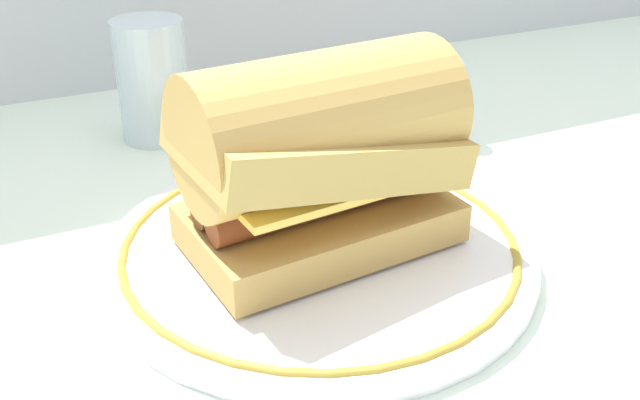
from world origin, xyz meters
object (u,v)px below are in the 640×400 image
Objects in this scene: salt_shaker at (445,98)px; drinking_glass at (153,89)px; plate at (320,248)px; sausage_sandwich at (320,152)px.

drinking_glass is at bearing 154.29° from salt_shaker.
drinking_glass is (-0.05, 0.25, 0.04)m from plate.
drinking_glass is at bearing 95.42° from sausage_sandwich.
drinking_glass reaches higher than salt_shaker.
plate is 2.66× the size of drinking_glass.
sausage_sandwich is 2.25× the size of salt_shaker.
drinking_glass is 1.34× the size of salt_shaker.
drinking_glass is 0.26m from salt_shaker.
drinking_glass reaches higher than plate.
sausage_sandwich reaches higher than drinking_glass.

